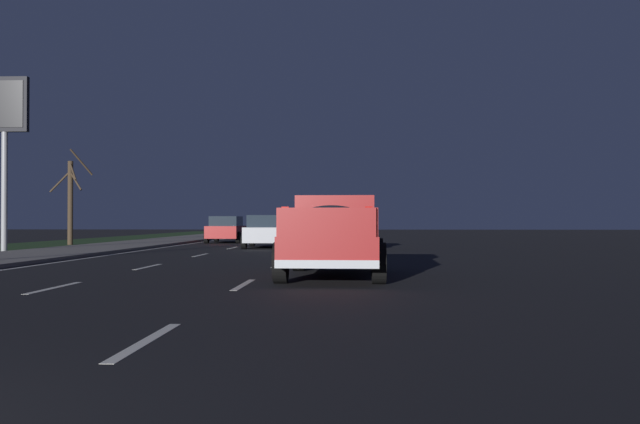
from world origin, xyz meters
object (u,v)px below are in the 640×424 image
(sedan_red, at_px, (227,229))
(pickup_truck, at_px, (334,234))
(gas_price_sign, at_px, (5,120))
(sedan_black, at_px, (346,232))
(bare_tree_far, at_px, (71,199))
(sedan_silver, at_px, (267,231))

(sedan_red, bearing_deg, pickup_truck, -164.08)
(gas_price_sign, bearing_deg, sedan_red, -25.74)
(sedan_black, bearing_deg, gas_price_sign, 108.65)
(sedan_red, bearing_deg, bare_tree_far, 117.97)
(sedan_silver, relative_size, gas_price_sign, 0.63)
(pickup_truck, xyz_separation_m, sedan_black, (15.66, -0.09, -0.20))
(sedan_silver, bearing_deg, sedan_red, 23.70)
(sedan_black, bearing_deg, sedan_red, 38.64)
(bare_tree_far, bearing_deg, sedan_red, -62.03)
(pickup_truck, bearing_deg, bare_tree_far, 35.60)
(sedan_red, bearing_deg, sedan_silver, -156.30)
(pickup_truck, height_order, sedan_silver, pickup_truck)
(sedan_silver, xyz_separation_m, gas_price_sign, (-5.88, 9.79, 4.50))
(pickup_truck, distance_m, gas_price_sign, 17.97)
(sedan_red, xyz_separation_m, bare_tree_far, (-4.06, 7.65, 1.68))
(sedan_silver, xyz_separation_m, bare_tree_far, (3.48, 10.96, 1.68))
(pickup_truck, distance_m, bare_tree_far, 25.20)
(sedan_black, xyz_separation_m, bare_tree_far, (4.79, 14.73, 1.68))
(sedan_red, relative_size, gas_price_sign, 0.63)
(sedan_silver, bearing_deg, gas_price_sign, 121.00)
(pickup_truck, distance_m, sedan_black, 15.66)
(pickup_truck, relative_size, sedan_black, 1.23)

